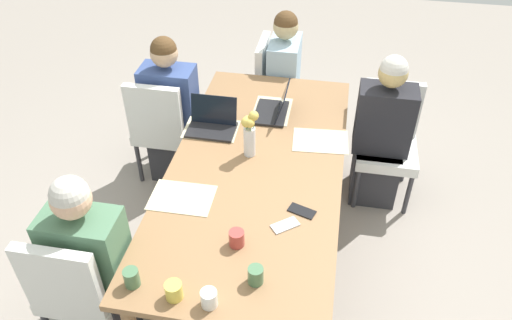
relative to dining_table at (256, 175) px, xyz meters
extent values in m
plane|color=gray|center=(0.00, 0.00, -0.68)|extent=(10.00, 10.00, 0.00)
cube|color=olive|center=(0.00, 0.00, 0.05)|extent=(2.24, 1.06, 0.04)
cylinder|color=olive|center=(1.04, -0.45, -0.33)|extent=(0.07, 0.07, 0.71)
cylinder|color=olive|center=(1.04, 0.45, -0.33)|extent=(0.07, 0.07, 0.71)
cube|color=silver|center=(0.74, 0.86, -0.27)|extent=(0.44, 0.44, 0.08)
cube|color=silver|center=(0.55, 0.86, 0.00)|extent=(0.06, 0.42, 0.45)
cylinder|color=#333338|center=(0.93, 1.05, -0.49)|extent=(0.04, 0.04, 0.37)
cylinder|color=#333338|center=(0.93, 0.67, -0.49)|extent=(0.04, 0.04, 0.37)
cylinder|color=#333338|center=(0.55, 1.05, -0.49)|extent=(0.04, 0.04, 0.37)
cylinder|color=#333338|center=(0.55, 0.67, -0.49)|extent=(0.04, 0.04, 0.37)
cube|color=#2D2D33|center=(0.74, 0.80, -0.45)|extent=(0.36, 0.34, 0.45)
cube|color=#384C84|center=(0.74, 0.80, 0.02)|extent=(0.24, 0.40, 0.50)
sphere|color=tan|center=(0.74, 0.80, 0.39)|extent=(0.20, 0.20, 0.20)
sphere|color=#51381E|center=(0.74, 0.80, 0.42)|extent=(0.19, 0.19, 0.19)
cube|color=silver|center=(0.74, -0.86, -0.27)|extent=(0.44, 0.44, 0.08)
cube|color=silver|center=(0.93, -0.86, 0.00)|extent=(0.06, 0.42, 0.45)
cylinder|color=#333338|center=(0.55, -1.05, -0.49)|extent=(0.04, 0.04, 0.37)
cylinder|color=#333338|center=(0.55, -0.67, -0.49)|extent=(0.04, 0.04, 0.37)
cylinder|color=#333338|center=(0.93, -1.05, -0.49)|extent=(0.04, 0.04, 0.37)
cylinder|color=#333338|center=(0.93, -0.67, -0.49)|extent=(0.04, 0.04, 0.37)
cube|color=#2D2D33|center=(0.74, -0.80, -0.45)|extent=(0.36, 0.34, 0.45)
cube|color=#232328|center=(0.74, -0.80, 0.02)|extent=(0.24, 0.40, 0.50)
sphere|color=tan|center=(0.74, -0.80, 0.39)|extent=(0.20, 0.20, 0.20)
sphere|color=beige|center=(0.74, -0.80, 0.42)|extent=(0.19, 0.19, 0.19)
cube|color=silver|center=(1.40, 0.01, -0.27)|extent=(0.44, 0.44, 0.08)
cube|color=silver|center=(1.40, 0.20, 0.00)|extent=(0.42, 0.06, 0.45)
cylinder|color=#333338|center=(1.59, -0.18, -0.49)|extent=(0.04, 0.04, 0.37)
cylinder|color=#333338|center=(1.21, -0.18, -0.49)|extent=(0.04, 0.04, 0.37)
cylinder|color=#333338|center=(1.59, 0.20, -0.49)|extent=(0.04, 0.04, 0.37)
cylinder|color=#333338|center=(1.21, 0.20, -0.49)|extent=(0.04, 0.04, 0.37)
cube|color=#2D2D33|center=(1.34, 0.01, -0.45)|extent=(0.34, 0.36, 0.45)
cube|color=#99B7CC|center=(1.34, 0.01, 0.02)|extent=(0.40, 0.24, 0.50)
sphere|color=tan|center=(1.34, 0.01, 0.39)|extent=(0.20, 0.20, 0.20)
sphere|color=#51381E|center=(1.34, 0.01, 0.42)|extent=(0.19, 0.19, 0.19)
cube|color=silver|center=(-0.79, 0.81, -0.27)|extent=(0.44, 0.44, 0.08)
cube|color=silver|center=(-0.98, 0.81, 0.00)|extent=(0.06, 0.42, 0.45)
cylinder|color=#333338|center=(-0.60, 1.00, -0.49)|extent=(0.04, 0.04, 0.37)
cylinder|color=#333338|center=(-0.60, 0.62, -0.49)|extent=(0.04, 0.04, 0.37)
cube|color=#2D2D33|center=(-0.79, 0.75, -0.45)|extent=(0.36, 0.34, 0.45)
cube|color=#4C7556|center=(-0.79, 0.75, 0.02)|extent=(0.24, 0.40, 0.50)
sphere|color=#D9A887|center=(-0.79, 0.75, 0.39)|extent=(0.20, 0.20, 0.20)
sphere|color=beige|center=(-0.79, 0.75, 0.42)|extent=(0.19, 0.19, 0.19)
cylinder|color=silver|center=(0.11, 0.06, 0.17)|extent=(0.07, 0.07, 0.20)
sphere|color=gold|center=(0.13, 0.06, 0.31)|extent=(0.04, 0.04, 0.04)
cylinder|color=#477A3D|center=(0.13, 0.06, 0.29)|extent=(0.01, 0.01, 0.04)
sphere|color=gold|center=(0.12, 0.07, 0.32)|extent=(0.06, 0.06, 0.06)
cylinder|color=#477A3D|center=(0.12, 0.07, 0.30)|extent=(0.01, 0.01, 0.06)
sphere|color=gold|center=(0.10, 0.08, 0.32)|extent=(0.07, 0.07, 0.07)
cylinder|color=#477A3D|center=(0.10, 0.08, 0.29)|extent=(0.01, 0.01, 0.05)
sphere|color=gold|center=(0.09, 0.05, 0.32)|extent=(0.06, 0.06, 0.06)
cylinder|color=#477A3D|center=(0.09, 0.05, 0.29)|extent=(0.01, 0.01, 0.05)
sphere|color=gold|center=(0.12, 0.04, 0.35)|extent=(0.06, 0.06, 0.06)
cylinder|color=#477A3D|center=(0.12, 0.04, 0.31)|extent=(0.01, 0.01, 0.09)
cube|color=beige|center=(0.33, 0.37, 0.07)|extent=(0.27, 0.37, 0.00)
cube|color=beige|center=(0.33, -0.37, 0.07)|extent=(0.29, 0.38, 0.00)
cube|color=beige|center=(0.63, 0.00, 0.07)|extent=(0.36, 0.26, 0.00)
cube|color=beige|center=(-0.35, 0.37, 0.07)|extent=(0.26, 0.36, 0.00)
cube|color=black|center=(0.59, 0.00, 0.08)|extent=(0.32, 0.22, 0.02)
cube|color=black|center=(0.59, -0.08, 0.18)|extent=(0.31, 0.07, 0.19)
cube|color=black|center=(0.31, 0.36, 0.08)|extent=(0.22, 0.32, 0.02)
cube|color=black|center=(0.40, 0.36, 0.19)|extent=(0.05, 0.31, 0.20)
cylinder|color=white|center=(-1.02, 0.03, 0.11)|extent=(0.08, 0.08, 0.09)
cylinder|color=#DBC64C|center=(-1.01, 0.20, 0.11)|extent=(0.08, 0.08, 0.09)
cylinder|color=#47704C|center=(-0.86, -0.15, 0.11)|extent=(0.08, 0.08, 0.09)
cylinder|color=#AD3D38|center=(-0.64, -0.02, 0.11)|extent=(0.08, 0.08, 0.09)
cylinder|color=#47704C|center=(-0.98, 0.42, 0.12)|extent=(0.07, 0.07, 0.10)
cube|color=black|center=(-0.34, -0.32, 0.07)|extent=(0.12, 0.17, 0.01)
cube|color=silver|center=(-0.47, -0.24, 0.07)|extent=(0.15, 0.16, 0.01)
camera|label=1|loc=(-2.33, -0.43, 2.03)|focal=35.10mm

